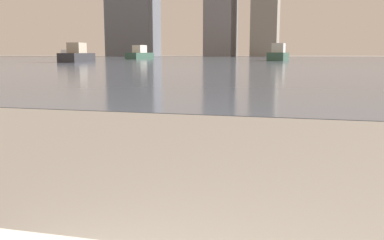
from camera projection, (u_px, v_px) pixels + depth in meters
harbor_water at (298, 60)px, 59.43m from camera, size 180.00×110.00×0.01m
harbor_boat_0 at (64, 56)px, 65.63m from camera, size 3.13×3.95×1.43m
harbor_boat_1 at (77, 55)px, 45.07m from camera, size 2.32×5.57×2.04m
harbor_boat_2 at (140, 54)px, 65.57m from camera, size 2.69×5.86×2.12m
harbor_boat_5 at (278, 55)px, 53.34m from camera, size 2.48×5.90×2.16m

